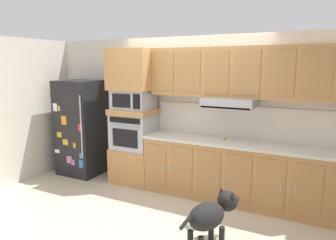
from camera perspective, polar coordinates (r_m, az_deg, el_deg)
ground_plane at (r=4.63m, az=-0.88°, el=-15.99°), size 9.60×9.60×0.00m
back_kitchen_wall at (r=5.23m, az=4.77°, el=1.39°), size 6.20×0.12×2.50m
side_panel_left at (r=6.06m, az=-25.06°, el=1.66°), size 0.12×7.10×2.50m
refrigerator at (r=6.05m, az=-15.58°, el=-1.33°), size 0.76×0.73×1.76m
oven_base_cabinet at (r=5.57m, az=-6.06°, el=-8.14°), size 0.74×0.62×0.60m
built_in_oven at (r=5.41m, az=-6.19°, el=-2.10°), size 0.70×0.62×0.60m
appliance_mid_shelf at (r=5.35m, az=-6.24°, el=1.57°), size 0.74×0.62×0.10m
microwave at (r=5.33m, az=-6.30°, el=3.80°), size 0.64×0.54×0.32m
appliance_upper_cabinet at (r=5.30m, az=-6.39°, el=9.18°), size 0.74×0.62×0.68m
lower_cabinet_run at (r=4.81m, az=13.63°, el=-9.60°), size 3.08×0.63×0.88m
countertop_slab at (r=4.68m, az=13.87°, el=-4.27°), size 3.12×0.64×0.04m
backsplash_panel at (r=4.90m, az=14.78°, el=-0.44°), size 3.12×0.02×0.50m
upper_cabinet_with_hood at (r=4.66m, az=14.54°, el=8.13°), size 3.08×0.48×0.88m
screwdriver at (r=4.78m, az=10.46°, el=-3.42°), size 0.14×0.12×0.03m
dog at (r=3.66m, az=8.09°, el=-16.69°), size 0.50×0.87×0.61m
dog_food_bowl at (r=4.19m, az=4.88°, el=-18.53°), size 0.20×0.20×0.06m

